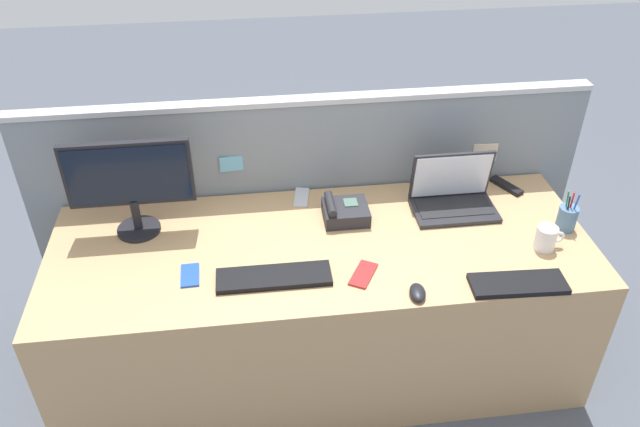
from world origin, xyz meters
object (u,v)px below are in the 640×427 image
object	(u,v)px
desktop_monitor	(129,180)
cell_phone_blue_case	(190,275)
desk_phone	(344,211)
tv_remote	(506,186)
laptop	(453,194)
keyboard_spare	(518,284)
cell_phone_silver_slab	(301,197)
coffee_mug	(546,238)
pen_cup	(567,218)
computer_mouse_right_hand	(418,292)
cell_phone_red_case	(363,274)
keyboard_main	(274,277)

from	to	relation	value
desktop_monitor	cell_phone_blue_case	world-z (taller)	desktop_monitor
desk_phone	tv_remote	distance (m)	0.80
laptop	cell_phone_blue_case	bearing A→B (deg)	-163.83
keyboard_spare	cell_phone_silver_slab	world-z (taller)	keyboard_spare
cell_phone_silver_slab	coffee_mug	bearing A→B (deg)	-17.13
pen_cup	cell_phone_blue_case	bearing A→B (deg)	-175.94
computer_mouse_right_hand	tv_remote	size ratio (longest dim) A/B	0.59
pen_cup	coffee_mug	xyz separation A→B (m)	(-0.14, -0.12, -0.01)
desktop_monitor	cell_phone_blue_case	size ratio (longest dim) A/B	3.84
cell_phone_silver_slab	cell_phone_blue_case	size ratio (longest dim) A/B	1.13
cell_phone_red_case	tv_remote	xyz separation A→B (m)	(0.77, 0.53, 0.01)
laptop	tv_remote	world-z (taller)	laptop
coffee_mug	cell_phone_silver_slab	bearing A→B (deg)	152.85
desktop_monitor	coffee_mug	distance (m)	1.70
tv_remote	coffee_mug	xyz separation A→B (m)	(-0.01, -0.45, 0.04)
tv_remote	cell_phone_silver_slab	bearing A→B (deg)	149.91
cell_phone_blue_case	desktop_monitor	bearing A→B (deg)	122.39
tv_remote	pen_cup	bearing A→B (deg)	-97.00
pen_cup	cell_phone_silver_slab	distance (m)	1.15
desktop_monitor	keyboard_spare	size ratio (longest dim) A/B	1.40
cell_phone_red_case	tv_remote	size ratio (longest dim) A/B	0.91
cell_phone_silver_slab	cell_phone_blue_case	bearing A→B (deg)	-124.99
laptop	cell_phone_silver_slab	distance (m)	0.68
computer_mouse_right_hand	cell_phone_blue_case	bearing A→B (deg)	171.68
cell_phone_silver_slab	computer_mouse_right_hand	bearing A→B (deg)	-52.62
cell_phone_red_case	desk_phone	bearing A→B (deg)	121.69
cell_phone_red_case	pen_cup	bearing A→B (deg)	41.47
pen_cup	coffee_mug	distance (m)	0.18
tv_remote	coffee_mug	size ratio (longest dim) A/B	1.39
keyboard_main	cell_phone_blue_case	xyz separation A→B (m)	(-0.32, 0.06, -0.01)
computer_mouse_right_hand	pen_cup	distance (m)	0.80
cell_phone_red_case	cell_phone_blue_case	bearing A→B (deg)	-157.10
keyboard_main	keyboard_spare	world-z (taller)	same
laptop	coffee_mug	distance (m)	0.44
keyboard_spare	pen_cup	distance (m)	0.47
tv_remote	keyboard_main	bearing A→B (deg)	176.30
laptop	computer_mouse_right_hand	world-z (taller)	laptop
cell_phone_blue_case	cell_phone_silver_slab	bearing A→B (deg)	43.18
desk_phone	cell_phone_blue_case	distance (m)	0.72
desk_phone	desktop_monitor	bearing A→B (deg)	178.15
desk_phone	computer_mouse_right_hand	xyz separation A→B (m)	(0.19, -0.52, -0.02)
cell_phone_blue_case	cell_phone_red_case	bearing A→B (deg)	-8.53
pen_cup	tv_remote	distance (m)	0.37
keyboard_spare	cell_phone_silver_slab	size ratio (longest dim) A/B	2.44
keyboard_main	keyboard_spare	xyz separation A→B (m)	(0.92, -0.15, 0.00)
cell_phone_silver_slab	tv_remote	bearing A→B (deg)	8.07
keyboard_main	cell_phone_red_case	world-z (taller)	keyboard_main
computer_mouse_right_hand	keyboard_main	bearing A→B (deg)	169.25
laptop	cell_phone_blue_case	distance (m)	1.19
desktop_monitor	cell_phone_silver_slab	bearing A→B (deg)	12.00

